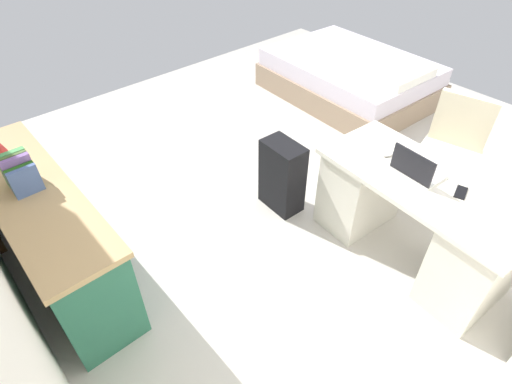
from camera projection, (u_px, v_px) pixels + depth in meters
ground_plane at (310, 186)px, 3.82m from camera, size 5.94×5.94×0.00m
desk at (413, 218)px, 2.96m from camera, size 1.49×0.77×0.72m
office_chair at (446, 159)px, 3.43m from camera, size 0.55×0.55×0.94m
credenza at (49, 232)px, 2.84m from camera, size 1.80×0.48×0.77m
bed at (350, 77)px, 5.01m from camera, size 1.97×1.50×0.58m
suitcase_black at (282, 176)px, 3.42m from camera, size 0.37×0.24×0.63m
laptop at (416, 169)px, 2.74m from camera, size 0.33×0.24×0.21m
computer_mouse at (388, 153)px, 2.94m from camera, size 0.07×0.10×0.03m
cell_phone_near_laptop at (461, 192)px, 2.63m from camera, size 0.10×0.15×0.01m
book_row at (20, 172)px, 2.55m from camera, size 0.23×0.17×0.23m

